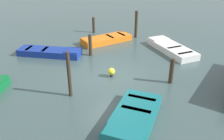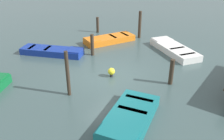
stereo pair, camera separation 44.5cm
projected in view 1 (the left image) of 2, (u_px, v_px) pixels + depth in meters
ground_plane at (112, 76)px, 12.35m from camera, size 80.00×80.00×0.00m
rowboat_teal at (134, 117)px, 8.91m from camera, size 3.28×1.82×0.46m
rowboat_white at (171, 48)px, 15.41m from camera, size 3.48×3.82×0.46m
rowboat_orange at (106, 39)px, 16.99m from camera, size 3.72×2.92×0.46m
rowboat_blue at (50, 52)px, 14.78m from camera, size 2.20×4.02×0.46m
mooring_piling_far_right at (172, 71)px, 11.44m from camera, size 0.21×0.21×1.27m
mooring_piling_near_left at (90, 45)px, 14.59m from camera, size 0.21×0.21×1.33m
mooring_piling_mid_right at (94, 25)px, 18.93m from camera, size 0.21×0.21×1.22m
mooring_piling_mid_left at (136, 24)px, 17.66m from camera, size 0.22×0.22×1.98m
mooring_piling_near_right at (69, 75)px, 10.20m from camera, size 0.16×0.16×2.09m
marker_buoy at (111, 72)px, 12.17m from camera, size 0.36×0.36×0.48m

